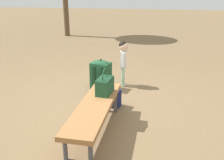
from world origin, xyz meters
TOP-DOWN VIEW (x-y plane):
  - ground_plane at (0.00, 0.00)m, footprint 40.00×40.00m
  - park_bench at (-0.84, -0.13)m, footprint 1.61×0.45m
  - handbag at (-0.47, -0.19)m, footprint 0.34×0.22m
  - child_standing at (1.01, -0.26)m, footprint 0.24×0.18m
  - backpack_large at (0.79, 0.14)m, footprint 0.37×0.41m
  - backpack_small at (0.05, -0.24)m, footprint 0.21×0.23m

SIDE VIEW (x-z plane):
  - ground_plane at x=0.00m, z-range 0.00..0.00m
  - backpack_small at x=0.05m, z-range 0.00..0.33m
  - backpack_large at x=0.79m, z-range 0.00..0.60m
  - park_bench at x=-0.84m, z-range 0.17..0.62m
  - handbag at x=-0.47m, z-range 0.39..0.76m
  - child_standing at x=1.01m, z-range 0.15..1.05m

